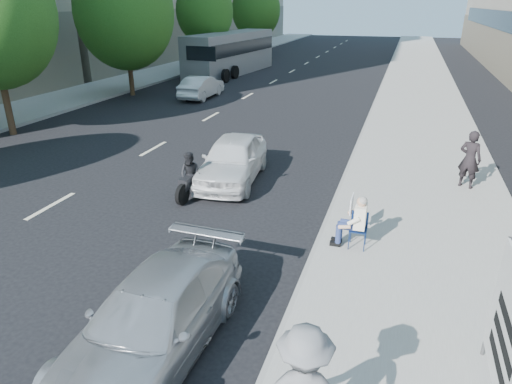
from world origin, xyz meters
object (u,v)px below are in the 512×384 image
at_px(pedestrian_woman, 470,159).
at_px(bus, 231,53).
at_px(seated_protester, 354,218).
at_px(motorcycle, 191,177).
at_px(parked_sedan, 153,319).
at_px(white_sedan_mid, 201,87).
at_px(white_sedan_near, 233,159).

relative_size(pedestrian_woman, bus, 0.15).
xyz_separation_m(seated_protester, pedestrian_woman, (2.95, 4.94, 0.19)).
relative_size(seated_protester, pedestrian_woman, 0.71).
relative_size(seated_protester, motorcycle, 0.64).
distance_m(seated_protester, pedestrian_woman, 5.76).
xyz_separation_m(parked_sedan, bus, (-10.54, 31.47, 0.97)).
height_order(pedestrian_woman, motorcycle, pedestrian_woman).
xyz_separation_m(white_sedan_mid, bus, (-1.97, 10.48, 0.96)).
xyz_separation_m(pedestrian_woman, parked_sedan, (-5.74, -9.43, -0.40)).
bearing_deg(pedestrian_woman, white_sedan_near, 35.09).
height_order(pedestrian_woman, parked_sedan, pedestrian_woman).
relative_size(seated_protester, parked_sedan, 0.28).
xyz_separation_m(parked_sedan, motorcycle, (-2.33, 6.35, -0.03)).
height_order(parked_sedan, motorcycle, motorcycle).
distance_m(seated_protester, white_sedan_near, 5.68).
distance_m(white_sedan_near, bus, 25.06).
relative_size(pedestrian_woman, white_sedan_near, 0.42).
xyz_separation_m(pedestrian_woman, white_sedan_near, (-7.36, -1.36, -0.32)).
bearing_deg(motorcycle, pedestrian_woman, 26.11).
relative_size(parked_sedan, white_sedan_mid, 1.12).
distance_m(seated_protester, bus, 30.11).
bearing_deg(motorcycle, white_sedan_mid, 118.30).
xyz_separation_m(white_sedan_near, motorcycle, (-0.71, -1.71, -0.11)).
bearing_deg(white_sedan_mid, motorcycle, 112.81).
xyz_separation_m(white_sedan_mid, motorcycle, (6.24, -14.64, -0.04)).
distance_m(pedestrian_woman, white_sedan_near, 7.49).
xyz_separation_m(motorcycle, bus, (-8.21, 25.12, 1.00)).
distance_m(parked_sedan, motorcycle, 6.77).
relative_size(parked_sedan, white_sedan_near, 1.05).
height_order(pedestrian_woman, bus, bus).
distance_m(pedestrian_woman, white_sedan_mid, 18.40).
distance_m(seated_protester, motorcycle, 5.45).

